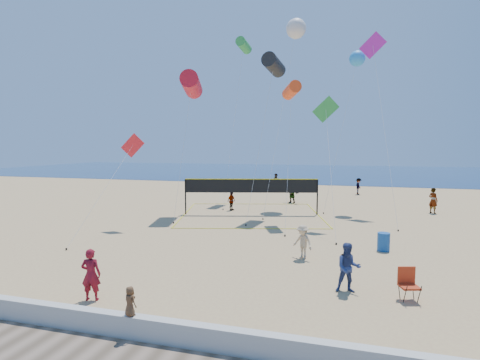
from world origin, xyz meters
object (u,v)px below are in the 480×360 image
(trash_barrel, at_px, (384,242))
(volleyball_net, at_px, (251,190))
(woman, at_px, (91,274))
(camp_chair, at_px, (408,282))

(trash_barrel, relative_size, volleyball_net, 0.07)
(volleyball_net, bearing_deg, trash_barrel, -56.30)
(woman, xyz_separation_m, camp_chair, (9.84, 2.81, -0.25))
(volleyball_net, bearing_deg, woman, -108.99)
(camp_chair, height_order, volleyball_net, volleyball_net)
(camp_chair, distance_m, volleyball_net, 15.92)
(woman, relative_size, volleyball_net, 0.14)
(trash_barrel, bearing_deg, volleyball_net, 138.21)
(woman, bearing_deg, camp_chair, 179.73)
(trash_barrel, xyz_separation_m, volleyball_net, (-8.38, 7.49, 1.38))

